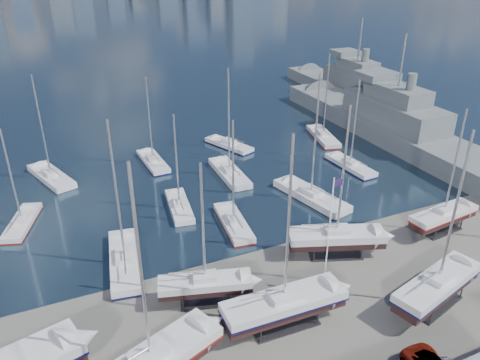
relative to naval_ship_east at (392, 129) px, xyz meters
name	(u,v)px	position (x,y,z in m)	size (l,w,h in m)	color
ground	(312,310)	(-34.24, -30.28, -1.68)	(1400.00, 1400.00, 0.00)	#605E59
water	(49,2)	(-34.24, 279.72, -1.83)	(1400.00, 600.00, 0.40)	#1A2C3D
sailboat_cradle_2	(205,284)	(-42.21, -25.49, 0.27)	(8.45, 4.44, 13.49)	#2D2D33
sailboat_cradle_3	(284,304)	(-37.29, -30.74, 0.44)	(10.58, 3.20, 16.91)	#2D2D33
sailboat_cradle_4	(336,237)	(-27.62, -24.10, 0.39)	(10.03, 5.92, 15.84)	#2D2D33
sailboat_cradle_5	(438,285)	(-23.99, -33.99, 0.41)	(10.46, 5.33, 16.26)	#2D2D33
sailboat_cradle_6	(444,215)	(-14.22, -25.09, 0.30)	(8.80, 3.25, 14.06)	#2D2D33
sailboat_moored_1	(22,223)	(-56.74, -4.88, -1.37)	(4.75, 8.42, 12.14)	black
sailboat_moored_2	(51,178)	(-52.80, 6.42, -1.35)	(5.85, 10.35, 15.07)	black
sailboat_moored_3	(126,262)	(-47.59, -17.15, -1.37)	(4.58, 10.94, 15.85)	black
sailboat_moored_4	(179,207)	(-39.34, -8.58, -1.35)	(3.44, 8.53, 12.52)	black
sailboat_moored_5	(153,162)	(-38.81, 5.83, -1.37)	(2.89, 9.11, 13.48)	black
sailboat_moored_6	(234,224)	(-34.90, -14.77, -1.37)	(3.48, 9.02, 13.15)	black
sailboat_moored_7	(229,174)	(-30.20, -2.47, -1.35)	(3.20, 10.15, 15.17)	black
sailboat_moored_8	(229,145)	(-26.10, 7.42, -1.37)	(5.56, 9.09, 13.17)	black
sailboat_moored_9	(311,197)	(-23.53, -12.92, -1.35)	(5.32, 11.41, 16.62)	black
sailboat_moored_10	(350,166)	(-13.31, -7.06, -1.37)	(2.99, 9.09, 13.41)	black
sailboat_moored_11	(323,137)	(-10.46, 4.35, -1.37)	(4.99, 10.16, 14.64)	black
naval_ship_east	(392,129)	(0.00, 0.00, 0.00)	(8.96, 53.69, 18.83)	#595F62
naval_ship_west	(354,93)	(7.97, 20.93, -0.01)	(8.85, 45.90, 18.11)	#595F62
flagpole	(330,225)	(-30.93, -27.33, 4.49)	(0.96, 0.12, 10.82)	white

